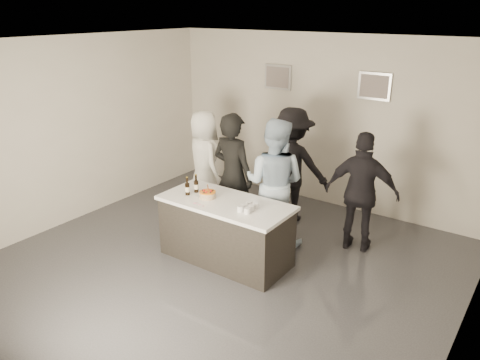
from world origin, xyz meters
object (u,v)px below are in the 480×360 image
(cake, at_px, (208,195))
(person_guest_back, at_px, (291,166))
(beer_bottle_b, at_px, (187,186))
(person_guest_right, at_px, (362,193))
(beer_bottle_a, at_px, (196,184))
(bar_counter, at_px, (226,231))
(person_main_black, at_px, (233,176))
(person_guest_left, at_px, (204,161))
(person_main_blue, at_px, (274,183))

(cake, bearing_deg, person_guest_back, 78.72)
(beer_bottle_b, relative_size, person_guest_right, 0.15)
(cake, distance_m, beer_bottle_a, 0.29)
(beer_bottle_b, relative_size, person_guest_back, 0.14)
(cake, distance_m, person_guest_right, 2.21)
(person_guest_right, xyz_separation_m, person_guest_back, (-1.33, 0.31, 0.06))
(bar_counter, xyz_separation_m, beer_bottle_a, (-0.54, 0.03, 0.58))
(cake, relative_size, person_guest_right, 0.13)
(person_guest_right, bearing_deg, cake, 29.34)
(beer_bottle_a, height_order, person_main_black, person_main_black)
(beer_bottle_b, height_order, person_guest_left, person_guest_left)
(beer_bottle_a, bearing_deg, person_main_blue, 45.73)
(beer_bottle_b, height_order, person_main_black, person_main_black)
(person_main_black, relative_size, person_guest_right, 1.09)
(person_guest_left, bearing_deg, person_main_black, 179.15)
(person_main_black, relative_size, person_main_blue, 1.01)
(person_guest_back, bearing_deg, person_guest_right, 154.12)
(beer_bottle_b, relative_size, person_guest_left, 0.15)
(bar_counter, distance_m, person_main_blue, 1.03)
(person_guest_right, bearing_deg, person_guest_back, -24.37)
(beer_bottle_b, bearing_deg, bar_counter, 11.79)
(person_main_black, height_order, person_guest_right, person_main_black)
(person_main_black, xyz_separation_m, person_guest_left, (-1.03, 0.56, -0.10))
(bar_counter, xyz_separation_m, person_main_black, (-0.39, 0.72, 0.53))
(cake, xyz_separation_m, person_guest_back, (0.35, 1.75, 0.02))
(bar_counter, bearing_deg, cake, -171.58)
(person_guest_left, distance_m, person_guest_back, 1.55)
(person_guest_left, height_order, person_guest_back, person_guest_back)
(person_guest_right, bearing_deg, person_main_black, 9.57)
(person_main_black, height_order, person_guest_back, person_main_black)
(bar_counter, relative_size, person_guest_back, 0.97)
(person_main_black, bearing_deg, beer_bottle_b, 80.82)
(person_main_blue, bearing_deg, person_main_black, 0.37)
(person_main_black, xyz_separation_m, person_main_blue, (0.65, 0.14, -0.01))
(person_guest_back, bearing_deg, cake, 66.00)
(person_guest_back, bearing_deg, person_guest_left, 3.46)
(beer_bottle_a, distance_m, beer_bottle_b, 0.15)
(person_main_blue, relative_size, person_guest_left, 1.10)
(person_main_blue, distance_m, person_guest_back, 0.88)
(beer_bottle_b, height_order, person_guest_back, person_guest_back)
(person_main_blue, xyz_separation_m, person_guest_right, (1.14, 0.54, -0.07))
(person_guest_right, height_order, person_guest_back, person_guest_back)
(beer_bottle_a, height_order, person_guest_left, person_guest_left)
(person_guest_back, bearing_deg, beer_bottle_b, 57.74)
(cake, relative_size, person_main_blue, 0.12)
(bar_counter, xyz_separation_m, person_guest_left, (-1.42, 1.28, 0.43))
(bar_counter, xyz_separation_m, person_guest_back, (0.07, 1.71, 0.51))
(bar_counter, relative_size, cake, 8.04)
(bar_counter, xyz_separation_m, cake, (-0.28, -0.04, 0.49))
(person_main_blue, relative_size, person_guest_right, 1.08)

